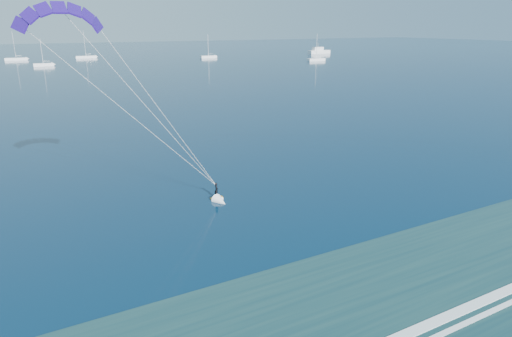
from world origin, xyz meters
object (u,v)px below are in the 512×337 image
Objects in this scene: kitesurfer_rig at (148,109)px; sailboat_6 at (316,59)px; motor_yacht at (319,51)px; sailboat_3 at (43,65)px; sailboat_5 at (208,57)px; sailboat_2 at (16,59)px; sailboat_4 at (86,57)px.

kitesurfer_rig reaches higher than sailboat_6.
motor_yacht is 1.26× the size of sailboat_3.
sailboat_5 is at bearing 8.26° from sailboat_3.
motor_yacht is at bearing -9.88° from sailboat_2.
kitesurfer_rig reaches higher than sailboat_3.
sailboat_2 is (-2.29, 208.12, -8.72)m from kitesurfer_rig.
sailboat_2 is 41.14m from sailboat_3.
sailboat_2 reaches higher than sailboat_6.
sailboat_5 is at bearing 65.33° from kitesurfer_rig.
sailboat_2 reaches higher than sailboat_3.
sailboat_3 is at bearing -78.61° from sailboat_2.
motor_yacht is at bearing 5.29° from sailboat_3.
sailboat_3 is (-145.85, -13.50, -0.78)m from motor_yacht.
sailboat_3 is (8.13, -40.33, -0.01)m from sailboat_2.
kitesurfer_rig is at bearing -130.60° from sailboat_6.
motor_yacht is 1.12× the size of sailboat_6.
sailboat_2 is 1.14× the size of sailboat_5.
sailboat_4 reaches higher than sailboat_2.
sailboat_4 is at bearing 82.13° from kitesurfer_rig.
sailboat_4 is (22.79, 39.39, 0.02)m from sailboat_3.
kitesurfer_rig is 1.63× the size of sailboat_5.
sailboat_2 is 0.97× the size of sailboat_4.
kitesurfer_rig reaches higher than sailboat_2.
sailboat_4 is (-123.06, 25.88, -0.76)m from motor_yacht.
sailboat_6 is at bearing -127.72° from motor_yacht.
sailboat_5 reaches higher than sailboat_3.
motor_yacht is 69.58m from sailboat_5.
motor_yacht is 55.69m from sailboat_6.
motor_yacht is 156.30m from sailboat_2.
sailboat_4 is at bearing 59.94° from sailboat_3.
sailboat_6 is (117.62, 137.25, -8.73)m from kitesurfer_rig.
sailboat_2 is at bearing 160.89° from sailboat_5.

